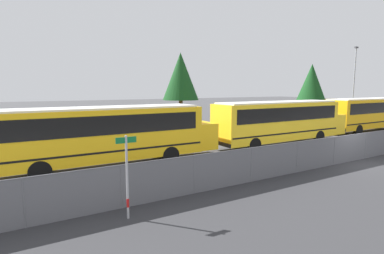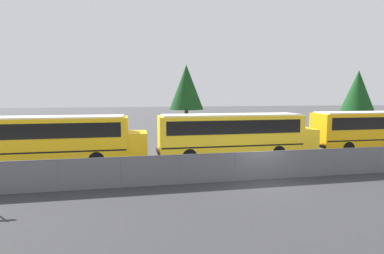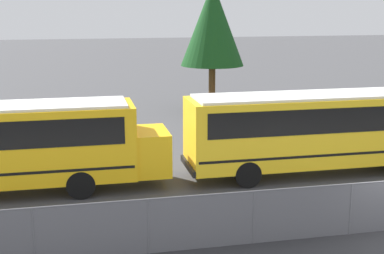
{
  "view_description": "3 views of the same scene",
  "coord_description": "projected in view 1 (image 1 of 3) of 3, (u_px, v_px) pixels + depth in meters",
  "views": [
    {
      "loc": [
        -16.98,
        -10.37,
        4.39
      ],
      "look_at": [
        -6.85,
        7.0,
        1.75
      ],
      "focal_mm": 28.0,
      "sensor_mm": 36.0,
      "label": 1
    },
    {
      "loc": [
        -7.01,
        -15.58,
        4.86
      ],
      "look_at": [
        -2.88,
        5.76,
        2.46
      ],
      "focal_mm": 28.0,
      "sensor_mm": 36.0,
      "label": 2
    },
    {
      "loc": [
        -9.48,
        -13.91,
        6.88
      ],
      "look_at": [
        -4.98,
        6.89,
        2.0
      ],
      "focal_mm": 50.0,
      "sensor_mm": 36.0,
      "label": 3
    }
  ],
  "objects": [
    {
      "name": "tree_0",
      "position": [
        181.0,
        77.0,
        33.82
      ],
      "size": [
        4.09,
        4.09,
        8.34
      ],
      "color": "#51381E",
      "rests_on": "ground_plane"
    },
    {
      "name": "school_bus_1",
      "position": [
        111.0,
        131.0,
        16.49
      ],
      "size": [
        12.3,
        2.49,
        3.37
      ],
      "color": "yellow",
      "rests_on": "ground_plane"
    },
    {
      "name": "light_pole",
      "position": [
        354.0,
        81.0,
        39.77
      ],
      "size": [
        0.6,
        0.24,
        9.76
      ],
      "color": "gray",
      "rests_on": "ground_plane"
    },
    {
      "name": "street_sign",
      "position": [
        127.0,
        175.0,
        9.93
      ],
      "size": [
        0.7,
        0.09,
        2.84
      ],
      "color": "#B7B7BC",
      "rests_on": "ground_plane"
    },
    {
      "name": "tree_2",
      "position": [
        312.0,
        82.0,
        48.62
      ],
      "size": [
        4.58,
        4.58,
        8.25
      ],
      "color": "#51381E",
      "rests_on": "ground_plane"
    },
    {
      "name": "school_bus_2",
      "position": [
        281.0,
        119.0,
        22.9
      ],
      "size": [
        12.3,
        2.49,
        3.37
      ],
      "color": "yellow",
      "rests_on": "ground_plane"
    },
    {
      "name": "ground_plane",
      "position": [
        349.0,
        162.0,
        17.93
      ],
      "size": [
        200.0,
        200.0,
        0.0
      ],
      "primitive_type": "plane",
      "color": "#424244"
    },
    {
      "name": "fence",
      "position": [
        350.0,
        148.0,
        17.82
      ],
      "size": [
        77.39,
        0.07,
        1.65
      ],
      "color": "#9EA0A5",
      "rests_on": "ground_plane"
    },
    {
      "name": "school_bus_3",
      "position": [
        370.0,
        112.0,
        30.02
      ],
      "size": [
        12.3,
        2.49,
        3.37
      ],
      "color": "#EDA80F",
      "rests_on": "ground_plane"
    }
  ]
}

